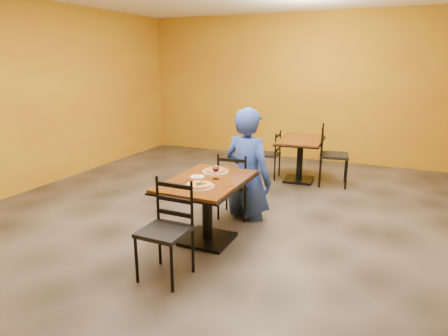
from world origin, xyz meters
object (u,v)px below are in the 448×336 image
at_px(chair_second_left, 268,154).
at_px(pizza_far, 216,170).
at_px(chair_main_far, 235,185).
at_px(chair_main_near, 164,232).
at_px(chair_second_right, 334,156).
at_px(table_main, 207,196).
at_px(table_second, 300,150).
at_px(wine_glass, 216,171).
at_px(pizza_main, 200,185).
at_px(plate_main, 200,186).
at_px(side_plate, 197,177).
at_px(plate_far, 216,171).
at_px(diner, 248,163).

bearing_deg(chair_second_left, pizza_far, 0.36).
xyz_separation_m(chair_main_far, pizza_far, (-0.05, -0.51, 0.32)).
relative_size(chair_main_near, chair_second_right, 0.94).
relative_size(table_main, chair_main_far, 1.38).
height_order(chair_main_near, chair_main_far, chair_main_near).
height_order(table_second, chair_second_left, chair_second_left).
distance_m(chair_second_left, chair_second_right, 1.15).
relative_size(table_main, wine_glass, 6.83).
bearing_deg(pizza_main, plate_main, 0.00).
bearing_deg(chair_main_far, side_plate, 73.87).
xyz_separation_m(pizza_far, side_plate, (-0.09, -0.29, -0.02)).
xyz_separation_m(plate_main, pizza_main, (0.00, 0.00, 0.02)).
bearing_deg(pizza_main, chair_main_near, -94.63).
bearing_deg(plate_far, pizza_main, -81.07).
distance_m(table_main, wine_glass, 0.30).
distance_m(chair_second_right, diner, 2.08).
relative_size(chair_main_near, plate_far, 3.08).
relative_size(chair_main_far, chair_second_left, 1.06).
distance_m(chair_main_near, plate_main, 0.69).
bearing_deg(diner, plate_far, 85.30).
height_order(chair_main_near, plate_far, chair_main_near).
xyz_separation_m(diner, wine_glass, (-0.07, -0.85, 0.10)).
xyz_separation_m(diner, pizza_main, (-0.11, -1.18, 0.03)).
relative_size(plate_far, pizza_far, 1.11).
height_order(chair_main_far, pizza_far, chair_main_far).
height_order(table_second, chair_second_right, chair_second_right).
bearing_deg(plate_main, chair_main_far, 92.14).
relative_size(pizza_main, side_plate, 1.77).
bearing_deg(table_second, plate_main, -96.57).
distance_m(table_main, plate_main, 0.33).
xyz_separation_m(chair_main_near, pizza_far, (-0.04, 1.23, 0.29)).
height_order(chair_main_near, side_plate, chair_main_near).
relative_size(table_main, chair_second_left, 1.46).
height_order(chair_main_near, pizza_far, chair_main_near).
bearing_deg(pizza_main, side_plate, 121.53).
relative_size(chair_second_left, plate_main, 2.71).
relative_size(table_second, chair_main_far, 1.28).
xyz_separation_m(table_main, chair_main_near, (-0.01, -0.89, -0.08)).
bearing_deg(plate_main, wine_glass, 83.13).
bearing_deg(pizza_main, diner, 84.81).
relative_size(diner, plate_far, 4.78).
bearing_deg(chair_main_near, diner, 85.66).
bearing_deg(chair_second_left, chair_main_near, 0.03).
distance_m(chair_main_near, pizza_main, 0.70).
bearing_deg(pizza_far, chair_main_far, 84.13).
relative_size(chair_second_right, wine_glass, 5.66).
bearing_deg(table_main, pizza_far, 98.70).
height_order(chair_main_far, side_plate, chair_main_far).
distance_m(plate_far, pizza_far, 0.02).
bearing_deg(plate_main, plate_far, 98.93).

